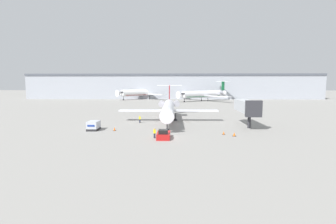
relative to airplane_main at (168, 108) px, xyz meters
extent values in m
plane|color=gray|center=(0.16, -21.03, -3.36)|extent=(600.00, 600.00, 0.00)
cube|color=#9EA3AD|center=(0.16, 98.97, 3.68)|extent=(180.00, 16.00, 14.09)
cube|color=#4C515B|center=(0.16, 98.97, 11.32)|extent=(180.00, 16.80, 1.20)
cylinder|color=silver|center=(0.01, -1.15, -0.01)|extent=(3.11, 27.23, 2.85)
cone|color=silver|center=(0.15, -15.89, -0.01)|extent=(2.87, 2.31, 2.85)
cube|color=black|center=(0.14, -14.98, 0.49)|extent=(2.43, 0.72, 0.44)
cone|color=silver|center=(-0.13, 14.02, -0.01)|extent=(2.60, 3.16, 2.57)
cube|color=maroon|center=(0.01, -1.15, -0.94)|extent=(2.80, 24.51, 0.20)
cube|color=silver|center=(7.03, 0.28, -0.65)|extent=(11.22, 2.53, 0.36)
cube|color=silver|center=(-7.03, 0.14, -0.65)|extent=(11.22, 2.53, 0.36)
cylinder|color=#ADADB7|center=(2.11, 10.29, 0.34)|extent=(1.77, 3.43, 1.74)
cylinder|color=#ADADB7|center=(-2.31, 10.25, 0.34)|extent=(1.77, 3.43, 1.74)
cube|color=maroon|center=(-0.14, 14.65, 3.53)|extent=(0.26, 2.20, 4.23)
cube|color=silver|center=(-0.14, 14.65, 5.64)|extent=(7.63, 1.87, 0.20)
cylinder|color=black|center=(0.13, -13.75, -2.40)|extent=(0.24, 0.24, 1.93)
cylinder|color=black|center=(0.13, -13.75, -3.16)|extent=(0.80, 0.80, 0.40)
cylinder|color=black|center=(-1.86, 0.79, -2.40)|extent=(0.24, 0.24, 1.93)
cylinder|color=black|center=(-1.86, 0.79, -3.16)|extent=(0.80, 0.80, 0.40)
cylinder|color=black|center=(1.85, 0.83, -2.40)|extent=(0.24, 0.24, 1.93)
cylinder|color=black|center=(1.85, 0.83, -3.16)|extent=(0.80, 0.80, 0.40)
cube|color=#B21919|center=(-0.27, -20.88, -2.86)|extent=(2.28, 4.42, 1.01)
cube|color=black|center=(-0.27, -21.85, -2.00)|extent=(1.60, 1.59, 0.70)
cube|color=black|center=(-0.27, -18.76, -3.01)|extent=(2.05, 0.30, 0.61)
cube|color=#232326|center=(-15.15, -13.31, -3.14)|extent=(2.11, 3.26, 0.45)
cube|color=#B7BCC6|center=(-15.15, -13.31, -2.19)|extent=(2.11, 3.26, 1.44)
cube|color=navy|center=(-15.15, -14.96, -2.19)|extent=(1.48, 0.04, 0.36)
cube|color=#232838|center=(-1.85, -20.88, -2.93)|extent=(0.32, 0.20, 0.88)
cube|color=yellow|center=(-1.85, -20.88, -2.14)|extent=(0.40, 0.24, 0.69)
sphere|color=tan|center=(-1.85, -20.88, -1.67)|extent=(0.26, 0.26, 0.26)
cube|color=#232838|center=(-6.94, -3.09, -2.93)|extent=(0.32, 0.20, 0.87)
cube|color=yellow|center=(-6.94, -3.09, -2.15)|extent=(0.40, 0.24, 0.69)
sphere|color=tan|center=(-6.94, -3.09, -1.68)|extent=(0.25, 0.25, 0.25)
cube|color=black|center=(-10.68, -13.82, -3.34)|extent=(0.56, 0.56, 0.04)
cone|color=orange|center=(-10.68, -13.82, -2.97)|extent=(0.40, 0.40, 0.71)
cube|color=black|center=(11.00, -17.17, -3.34)|extent=(0.51, 0.51, 0.04)
cone|color=orange|center=(11.00, -17.17, -3.01)|extent=(0.36, 0.36, 0.62)
cube|color=black|center=(12.66, -18.68, -3.34)|extent=(0.65, 0.65, 0.04)
cone|color=orange|center=(12.66, -18.68, -2.97)|extent=(0.47, 0.47, 0.70)
cylinder|color=white|center=(15.92, 74.99, 0.39)|extent=(23.40, 19.24, 3.75)
cone|color=white|center=(4.18, 65.94, 0.39)|extent=(4.66, 4.80, 3.75)
cube|color=black|center=(5.13, 66.67, 1.05)|extent=(2.50, 2.95, 0.44)
cone|color=white|center=(28.11, 84.39, 0.39)|extent=(5.32, 5.19, 3.37)
cube|color=#19723F|center=(15.92, 74.99, -0.83)|extent=(21.06, 17.32, 0.20)
cube|color=white|center=(23.05, 67.93, -0.45)|extent=(12.39, 14.74, 0.36)
cube|color=white|center=(10.91, 83.68, -0.45)|extent=(12.39, 14.74, 0.36)
cylinder|color=#ADADB7|center=(26.49, 79.63, 0.86)|extent=(3.60, 3.42, 2.00)
cylinder|color=#ADADB7|center=(23.10, 84.03, 0.86)|extent=(3.60, 3.42, 2.00)
cube|color=#19723F|center=(28.77, 84.89, 4.76)|extent=(1.89, 1.53, 5.00)
cube|color=white|center=(28.77, 84.89, 7.26)|extent=(6.92, 8.23, 0.20)
cylinder|color=black|center=(6.16, 67.47, -2.42)|extent=(0.24, 0.24, 1.88)
cylinder|color=black|center=(6.16, 67.47, -3.16)|extent=(0.80, 0.80, 0.40)
cylinder|color=black|center=(15.97, 78.10, -2.42)|extent=(0.24, 0.24, 1.88)
cylinder|color=black|center=(15.97, 78.10, -3.16)|extent=(0.80, 0.80, 0.40)
cylinder|color=black|center=(18.94, 74.25, -2.42)|extent=(0.24, 0.24, 1.88)
cylinder|color=black|center=(18.94, 74.25, -3.16)|extent=(0.80, 0.80, 0.40)
cylinder|color=white|center=(-17.37, 91.00, 0.60)|extent=(25.20, 23.87, 3.85)
cone|color=white|center=(-29.78, 79.42, 0.60)|extent=(4.88, 4.92, 3.85)
cube|color=black|center=(-28.88, 80.26, 1.28)|extent=(2.75, 2.87, 0.44)
cone|color=white|center=(-4.53, 102.98, 0.60)|extent=(5.47, 5.43, 3.47)
cube|color=maroon|center=(-17.37, 91.00, -0.65)|extent=(22.68, 21.49, 0.20)
cube|color=white|center=(-10.00, 85.37, -0.26)|extent=(12.19, 12.74, 0.36)
cube|color=white|center=(-22.48, 98.74, -0.26)|extent=(12.19, 12.74, 0.36)
cylinder|color=#ADADB7|center=(-5.96, 97.78, 1.08)|extent=(3.56, 3.51, 2.00)
cylinder|color=#ADADB7|center=(-9.81, 101.91, 1.08)|extent=(3.56, 3.51, 2.00)
cube|color=maroon|center=(-3.91, 103.55, 5.03)|extent=(1.77, 1.68, 5.00)
cube|color=white|center=(-3.91, 103.55, 7.53)|extent=(7.46, 7.81, 0.20)
cylinder|color=black|center=(-27.92, 81.16, -2.34)|extent=(0.24, 0.24, 2.04)
cylinder|color=black|center=(-27.92, 81.16, -3.16)|extent=(0.80, 0.80, 0.40)
cylinder|color=black|center=(-17.51, 94.30, -2.34)|extent=(0.24, 0.24, 2.04)
cylinder|color=black|center=(-17.51, 94.30, -3.16)|extent=(0.80, 0.80, 0.40)
cylinder|color=black|center=(-14.09, 90.63, -2.34)|extent=(0.24, 0.24, 2.04)
cylinder|color=black|center=(-14.09, 90.63, -3.16)|extent=(0.80, 0.80, 0.40)
cylinder|color=#2D2D33|center=(17.75, -9.89, -1.76)|extent=(0.70, 0.70, 3.20)
cube|color=#B2B7BC|center=(17.75, -6.37, 1.14)|extent=(2.60, 11.72, 2.60)
cube|color=#2D2D33|center=(17.75, -12.83, 1.14)|extent=(3.20, 1.20, 3.38)
camera|label=1|loc=(1.93, -66.37, 6.39)|focal=28.00mm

